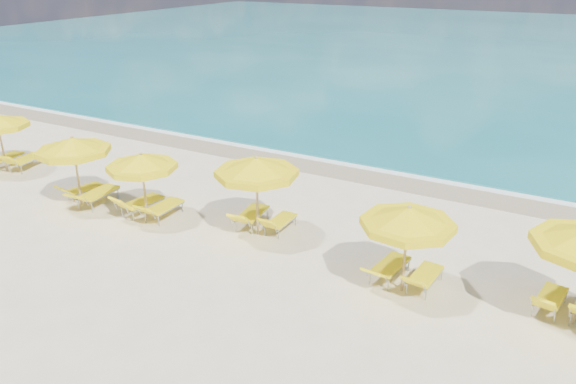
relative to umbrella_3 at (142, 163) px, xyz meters
The scene contains 20 objects.
ground_plane 4.78m from the umbrella_3, ahead, with size 120.00×120.00×0.00m, color beige.
ocean 48.47m from the umbrella_3, 84.84° to the left, with size 120.00×80.00×0.30m, color #13676D.
wet_sand_band 9.00m from the umbrella_3, 60.28° to the left, with size 120.00×2.60×0.01m, color tan.
foam_line 9.69m from the umbrella_3, 62.67° to the left, with size 120.00×1.20×0.03m, color white.
whitecap_near 17.42m from the umbrella_3, 95.44° to the left, with size 14.00×0.36×0.05m, color white.
umbrella_2 2.80m from the umbrella_3, behind, with size 2.91×2.91×2.50m.
umbrella_3 is the anchor object (origin of this frame).
umbrella_4 3.89m from the umbrella_3, 11.90° to the left, with size 2.99×2.99×2.58m.
umbrella_5 8.76m from the umbrella_3, ahead, with size 2.92×2.92×2.41m.
lounger_1_left 8.79m from the umbrella_3, behind, with size 0.85×1.96×0.88m.
lounger_1_right 7.93m from the umbrella_3, behind, with size 1.00×1.98×0.90m.
lounger_2_left 3.69m from the umbrella_3, behind, with size 0.82×1.68×0.69m.
lounger_2_right 2.87m from the umbrella_3, behind, with size 0.83×2.08×0.84m.
lounger_3_left 1.80m from the umbrella_3, 152.95° to the left, with size 0.86×1.91×0.92m.
lounger_3_right 1.81m from the umbrella_3, 35.86° to the left, with size 0.66×1.86×0.84m.
lounger_4_left 3.91m from the umbrella_3, 20.50° to the left, with size 0.88×1.97×0.85m.
lounger_4_right 4.82m from the umbrella_3, 17.30° to the left, with size 0.57×1.62×0.79m.
lounger_5_left 8.44m from the umbrella_3, ahead, with size 0.84×1.91×0.75m.
lounger_5_right 9.38m from the umbrella_3, ahead, with size 0.70×1.77×0.79m.
lounger_6_left 12.31m from the umbrella_3, ahead, with size 0.78×1.68×0.79m.
Camera 1 is at (7.87, -12.64, 7.91)m, focal length 35.00 mm.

